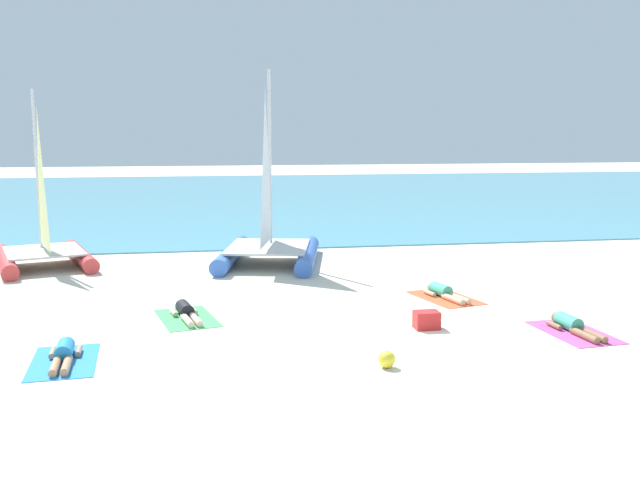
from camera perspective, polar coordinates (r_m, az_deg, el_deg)
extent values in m
plane|color=beige|center=(23.35, -2.20, -0.93)|extent=(120.00, 120.00, 0.00)
cube|color=#4C9EB7|center=(43.51, -5.73, 3.61)|extent=(120.00, 40.00, 0.05)
cylinder|color=blue|center=(21.42, -7.26, -1.19)|extent=(1.41, 4.46, 0.51)
cylinder|color=blue|center=(21.17, -1.02, -1.25)|extent=(1.41, 4.46, 0.51)
cube|color=silver|center=(21.01, -4.23, -0.55)|extent=(2.87, 3.27, 0.06)
cylinder|color=silver|center=(21.38, -4.12, 6.67)|extent=(0.11, 0.11, 5.30)
pyramid|color=white|center=(20.34, -4.44, 6.11)|extent=(0.54, 2.30, 4.45)
cylinder|color=#CC3838|center=(22.26, -24.29, -1.61)|extent=(1.65, 3.93, 0.46)
cylinder|color=#CC3838|center=(22.46, -18.98, -1.21)|extent=(1.65, 3.93, 0.46)
cube|color=silver|center=(22.11, -21.61, -0.84)|extent=(2.77, 3.07, 0.06)
cylinder|color=silver|center=(22.43, -22.10, 5.30)|extent=(0.09, 0.09, 4.74)
pyramid|color=#EAEA99|center=(21.50, -21.84, 4.81)|extent=(0.69, 2.01, 3.99)
cube|color=#338CD8|center=(13.10, -20.17, -9.30)|extent=(1.25, 1.98, 0.01)
cylinder|color=#268CCC|center=(13.24, -20.12, -8.39)|extent=(0.35, 0.64, 0.30)
sphere|color=tan|center=(13.63, -19.95, -7.89)|extent=(0.22, 0.22, 0.22)
cylinder|color=tan|center=(12.66, -20.81, -9.60)|extent=(0.20, 0.79, 0.14)
cylinder|color=tan|center=(12.64, -19.99, -9.59)|extent=(0.20, 0.79, 0.14)
cylinder|color=tan|center=(13.44, -20.98, -8.59)|extent=(0.14, 0.46, 0.10)
cylinder|color=tan|center=(13.39, -19.09, -8.55)|extent=(0.14, 0.46, 0.10)
cube|color=#4CB266|center=(15.32, -10.80, -6.28)|extent=(1.50, 2.10, 0.01)
cylinder|color=black|center=(15.47, -10.97, -5.54)|extent=(0.43, 0.67, 0.30)
sphere|color=beige|center=(15.86, -11.28, -5.20)|extent=(0.22, 0.22, 0.22)
cylinder|color=beige|center=(14.86, -10.78, -6.46)|extent=(0.31, 0.79, 0.14)
cylinder|color=beige|center=(14.89, -10.10, -6.40)|extent=(0.31, 0.79, 0.14)
cylinder|color=beige|center=(15.60, -11.87, -5.79)|extent=(0.20, 0.46, 0.10)
cylinder|color=beige|center=(15.68, -10.29, -5.66)|extent=(0.20, 0.46, 0.10)
cube|color=#EA5933|center=(17.11, 10.18, -4.67)|extent=(1.53, 2.11, 0.01)
cylinder|color=#3FB28C|center=(17.24, 9.82, -4.02)|extent=(0.44, 0.67, 0.30)
sphere|color=#D8AD84|center=(17.57, 9.08, -3.76)|extent=(0.22, 0.22, 0.22)
cylinder|color=#D8AD84|center=(16.69, 10.80, -4.76)|extent=(0.33, 0.79, 0.14)
cylinder|color=#D8AD84|center=(16.79, 11.30, -4.70)|extent=(0.33, 0.79, 0.14)
cylinder|color=#D8AD84|center=(17.27, 8.92, -4.29)|extent=(0.21, 0.46, 0.10)
cylinder|color=#D8AD84|center=(17.50, 10.13, -4.14)|extent=(0.21, 0.46, 0.10)
cube|color=#D84C99|center=(14.91, 20.02, -7.09)|extent=(1.27, 1.99, 0.01)
cylinder|color=#3FB28C|center=(15.03, 19.62, -6.33)|extent=(0.36, 0.65, 0.30)
sphere|color=#8C6647|center=(15.35, 18.75, -5.97)|extent=(0.22, 0.22, 0.22)
cylinder|color=#8C6647|center=(14.49, 20.77, -7.28)|extent=(0.21, 0.79, 0.14)
cylinder|color=#8C6647|center=(14.59, 21.35, -7.20)|extent=(0.21, 0.79, 0.14)
cylinder|color=#8C6647|center=(15.05, 18.57, -6.61)|extent=(0.14, 0.46, 0.10)
cylinder|color=#8C6647|center=(15.29, 19.95, -6.44)|extent=(0.14, 0.46, 0.10)
sphere|color=yellow|center=(12.04, 5.47, -9.66)|extent=(0.30, 0.30, 0.30)
cube|color=red|center=(14.42, 8.70, -6.47)|extent=(0.50, 0.36, 0.36)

